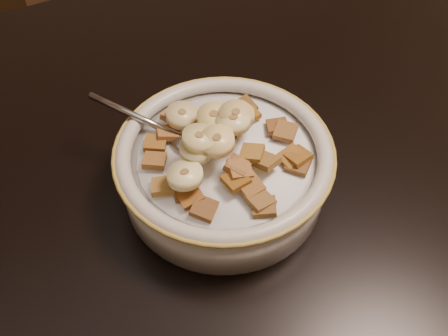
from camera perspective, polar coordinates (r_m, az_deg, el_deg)
name	(u,v)px	position (r m, az deg, el deg)	size (l,w,h in m)	color
table	(150,263)	(0.48, -8.47, -10.72)	(1.40, 0.90, 0.04)	black
cereal_bowl	(224,172)	(0.48, 0.00, -0.48)	(0.20, 0.20, 0.05)	beige
milk	(224,156)	(0.47, 0.00, 1.35)	(0.16, 0.16, 0.00)	white
spoon	(194,143)	(0.47, -3.50, 2.88)	(0.04, 0.05, 0.01)	#979797
cereal_square_0	(238,166)	(0.44, 1.57, 0.21)	(0.02, 0.02, 0.01)	brown
cereal_square_1	(264,207)	(0.43, 4.63, -4.45)	(0.02, 0.02, 0.01)	brown
cereal_square_2	(248,114)	(0.49, 2.71, 6.14)	(0.02, 0.02, 0.01)	#8D5F18
cereal_square_3	(155,143)	(0.47, -7.86, 2.80)	(0.02, 0.02, 0.01)	brown
cereal_square_4	(241,117)	(0.48, 1.92, 5.87)	(0.02, 0.02, 0.01)	brown
cereal_square_5	(298,165)	(0.46, 8.48, 0.38)	(0.02, 0.02, 0.01)	brown
cereal_square_6	(260,200)	(0.43, 4.16, -3.71)	(0.02, 0.02, 0.01)	brown
cereal_square_7	(277,126)	(0.49, 6.13, 4.75)	(0.02, 0.02, 0.01)	brown
cereal_square_8	(252,153)	(0.45, 3.20, 1.71)	(0.02, 0.02, 0.01)	brown
cereal_square_9	(244,107)	(0.50, 2.34, 6.99)	(0.02, 0.02, 0.01)	brown
cereal_square_10	(199,125)	(0.47, -2.82, 4.88)	(0.02, 0.02, 0.01)	#9D5D1E
cereal_square_11	(185,191)	(0.43, -4.50, -2.65)	(0.02, 0.02, 0.01)	brown
cereal_square_12	(236,180)	(0.43, 1.36, -1.39)	(0.02, 0.02, 0.01)	brown
cereal_square_13	(190,196)	(0.43, -3.91, -3.18)	(0.02, 0.02, 0.01)	#92581C
cereal_square_14	(250,186)	(0.43, 3.00, -2.04)	(0.02, 0.02, 0.01)	#98622B
cereal_square_15	(155,161)	(0.46, -7.93, 0.84)	(0.02, 0.02, 0.01)	brown
cereal_square_16	(163,186)	(0.44, -6.99, -2.04)	(0.02, 0.02, 0.01)	olive
cereal_square_17	(285,131)	(0.48, 7.04, 4.18)	(0.02, 0.02, 0.01)	brown
cereal_square_18	(204,208)	(0.42, -2.28, -4.64)	(0.02, 0.02, 0.01)	brown
cereal_square_19	(174,116)	(0.49, -5.78, 5.93)	(0.02, 0.02, 0.01)	olive
cereal_square_20	(168,133)	(0.48, -6.47, 4.01)	(0.02, 0.02, 0.01)	brown
cereal_square_21	(291,157)	(0.46, 7.72, 1.24)	(0.02, 0.02, 0.01)	#9B6A23
cereal_square_22	(210,121)	(0.48, -1.62, 5.43)	(0.02, 0.02, 0.01)	brown
cereal_square_23	(298,156)	(0.46, 8.46, 1.34)	(0.02, 0.02, 0.01)	#9B5F1C
cereal_square_24	(240,169)	(0.43, 1.82, -0.14)	(0.02, 0.02, 0.01)	#9D6B35
cereal_square_25	(199,123)	(0.47, -2.87, 5.22)	(0.02, 0.02, 0.01)	brown
cereal_square_26	(225,129)	(0.46, 0.10, 4.51)	(0.02, 0.02, 0.01)	brown
cereal_square_27	(266,161)	(0.45, 4.81, 0.77)	(0.02, 0.02, 0.01)	brown
banana_slice_0	(238,116)	(0.46, 1.60, 5.93)	(0.03, 0.03, 0.01)	#FBE178
banana_slice_1	(217,141)	(0.43, -0.80, 3.10)	(0.03, 0.03, 0.01)	#F5CE7B
banana_slice_2	(199,139)	(0.43, -2.82, 3.37)	(0.03, 0.03, 0.01)	#D4BE79
banana_slice_3	(182,115)	(0.48, -4.77, 6.01)	(0.03, 0.03, 0.01)	#D2C16F
banana_slice_4	(214,117)	(0.46, -1.16, 5.82)	(0.03, 0.03, 0.01)	#F3E57F
banana_slice_5	(236,115)	(0.45, 1.36, 6.02)	(0.03, 0.03, 0.01)	#F6CD7A
banana_slice_6	(197,148)	(0.44, -3.10, 2.26)	(0.03, 0.03, 0.01)	#CFB67A
banana_slice_7	(233,121)	(0.45, 1.09, 5.38)	(0.03, 0.03, 0.01)	beige
banana_slice_8	(185,175)	(0.42, -4.48, -0.84)	(0.03, 0.03, 0.01)	#FEF195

